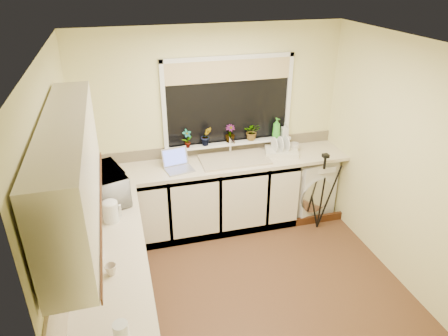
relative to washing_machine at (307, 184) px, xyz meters
The scene contains 34 objects.
floor 1.80m from the washing_machine, 134.53° to the right, with size 3.20×3.20×0.00m, color #523521.
ceiling 2.70m from the washing_machine, 134.53° to the right, with size 3.20×3.20×0.00m, color white.
wall_back 1.50m from the washing_machine, 168.44° to the left, with size 3.20×3.20×0.00m, color beige.
wall_front 3.12m from the washing_machine, 114.08° to the right, with size 3.20×3.20×0.00m, color beige.
wall_left 3.20m from the washing_machine, 156.18° to the right, with size 3.00×3.00×0.00m, color beige.
wall_right 1.54m from the washing_machine, 73.43° to the right, with size 3.00×3.00×0.00m, color beige.
base_cabinet_back 1.55m from the washing_machine, behind, with size 2.55×0.60×0.86m, color silver.
base_cabinet_left 2.97m from the washing_machine, 148.51° to the right, with size 0.54×2.40×0.86m, color silver.
worktop_back 1.32m from the washing_machine, behind, with size 3.20×0.60×0.04m, color beige.
worktop_left 3.00m from the washing_machine, 148.51° to the right, with size 0.60×2.40×0.04m, color beige.
upper_cabinet 3.46m from the washing_machine, 147.52° to the right, with size 0.28×1.90×0.70m, color silver.
splashback_left 3.30m from the washing_machine, 151.19° to the right, with size 0.02×2.40×0.45m, color beige.
splashback_back 1.38m from the washing_machine, 168.98° to the left, with size 3.20×0.02×0.14m, color beige.
window_glass 1.56m from the washing_machine, 167.06° to the left, with size 1.50×0.02×1.00m, color black.
window_blind 1.85m from the washing_machine, 168.39° to the left, with size 1.50×0.02×0.25m, color tan.
windowsill 1.22m from the washing_machine, behind, with size 1.60×0.14×0.03m, color white.
sink 1.15m from the washing_machine, behind, with size 0.82×0.46×0.03m, color tan.
faucet 1.21m from the washing_machine, behind, with size 0.03×0.03×0.24m, color silver.
washing_machine is the anchor object (origin of this frame).
laptop 1.82m from the washing_machine, behind, with size 0.36×0.35×0.22m.
kettle 2.75m from the washing_machine, 158.18° to the right, with size 0.15×0.15×0.19m, color silver.
dish_rack 0.67m from the washing_machine, behind, with size 0.40×0.30×0.06m, color beige.
tripod 0.44m from the washing_machine, 92.60° to the right, with size 0.49×0.49×1.03m, color black, non-canonical shape.
glass_jug 3.49m from the washing_machine, 135.75° to the right, with size 0.10×0.10×0.14m, color silver.
steel_jar 3.05m from the washing_machine, 150.16° to the right, with size 0.07×0.07×0.10m, color white.
microwave 2.70m from the washing_machine, 166.85° to the right, with size 0.58×0.39×0.32m, color silver.
plant_a 1.74m from the washing_machine, behind, with size 0.12×0.08×0.23m, color #999999.
plant_b 1.54m from the washing_machine, behind, with size 0.13×0.11×0.24m, color #999999.
plant_c 1.28m from the washing_machine, 170.00° to the left, with size 0.12×0.12×0.22m, color #999999.
plant_d 1.07m from the washing_machine, 166.68° to the left, with size 0.20×0.17×0.22m, color #999999.
soap_bottle_green 0.90m from the washing_machine, 158.68° to the left, with size 0.10×0.10×0.26m, color green.
soap_bottle_clear 0.82m from the washing_machine, 151.01° to the left, with size 0.08×0.08×0.18m, color #999999.
cup_back 0.59m from the washing_machine, behind, with size 0.13×0.13×0.10m, color beige.
cup_left 3.11m from the washing_machine, 145.23° to the right, with size 0.09×0.09×0.09m, color #C2B29F.
Camera 1 is at (-1.10, -3.08, 3.03)m, focal length 32.85 mm.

